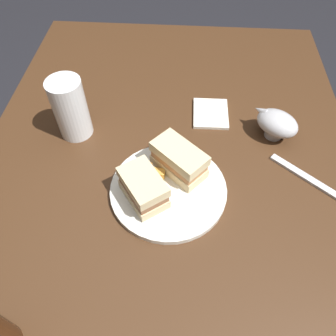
{
  "coord_description": "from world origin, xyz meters",
  "views": [
    {
      "loc": [
        -0.48,
        -0.03,
        1.34
      ],
      "look_at": [
        -0.04,
        -0.0,
        0.77
      ],
      "focal_mm": 34.93,
      "sensor_mm": 36.0,
      "label": 1
    }
  ],
  "objects": [
    {
      "name": "napkin",
      "position": [
        0.17,
        -0.1,
        0.74
      ],
      "size": [
        0.11,
        0.09,
        0.01
      ],
      "primitive_type": "cube",
      "rotation": [
        0.0,
        0.0,
        0.01
      ],
      "color": "silver",
      "rests_on": "dining_table"
    },
    {
      "name": "potato_wedge_back",
      "position": [
        -0.01,
        0.01,
        0.76
      ],
      "size": [
        0.04,
        0.03,
        0.02
      ],
      "primitive_type": "cube",
      "rotation": [
        0.0,
        0.0,
        6.11
      ],
      "color": "#AD702D",
      "rests_on": "plate"
    },
    {
      "name": "potato_wedge_middle",
      "position": [
        -0.07,
        0.05,
        0.76
      ],
      "size": [
        0.05,
        0.03,
        0.02
      ],
      "primitive_type": "cube",
      "rotation": [
        0.0,
        0.0,
        3.11
      ],
      "color": "#AD702D",
      "rests_on": "plate"
    },
    {
      "name": "potato_wedge_left_edge",
      "position": [
        -0.08,
        0.02,
        0.76
      ],
      "size": [
        0.05,
        0.03,
        0.02
      ],
      "primitive_type": "cube",
      "rotation": [
        0.0,
        0.0,
        3.43
      ],
      "color": "#AD702D",
      "rests_on": "plate"
    },
    {
      "name": "gravy_boat",
      "position": [
        0.1,
        -0.26,
        0.78
      ],
      "size": [
        0.12,
        0.13,
        0.07
      ],
      "color": "#B7B7BC",
      "rests_on": "dining_table"
    },
    {
      "name": "potato_wedge_front",
      "position": [
        -0.06,
        0.04,
        0.76
      ],
      "size": [
        0.05,
        0.02,
        0.02
      ],
      "primitive_type": "cube",
      "rotation": [
        0.0,
        0.0,
        6.2
      ],
      "color": "#AD702D",
      "rests_on": "plate"
    },
    {
      "name": "sandwich_half_left",
      "position": [
        -0.03,
        -0.03,
        0.79
      ],
      "size": [
        0.13,
        0.13,
        0.07
      ],
      "color": "beige",
      "rests_on": "plate"
    },
    {
      "name": "potato_wedge_right_edge",
      "position": [
        -0.05,
        0.02,
        0.76
      ],
      "size": [
        0.02,
        0.04,
        0.02
      ],
      "primitive_type": "cube",
      "rotation": [
        0.0,
        0.0,
        1.45
      ],
      "color": "gold",
      "rests_on": "plate"
    },
    {
      "name": "pint_glass",
      "position": [
        0.08,
        0.23,
        0.81
      ],
      "size": [
        0.08,
        0.08,
        0.15
      ],
      "color": "white",
      "rests_on": "dining_table"
    },
    {
      "name": "ground_plane",
      "position": [
        0.0,
        0.0,
        0.0
      ],
      "size": [
        6.0,
        6.0,
        0.0
      ],
      "primitive_type": "plane",
      "color": "black"
    },
    {
      "name": "fork",
      "position": [
        -0.03,
        -0.31,
        0.74
      ],
      "size": [
        0.13,
        0.15,
        0.01
      ],
      "primitive_type": "cube",
      "rotation": [
        0.0,
        0.0,
        0.88
      ],
      "color": "silver",
      "rests_on": "dining_table"
    },
    {
      "name": "sandwich_half_right",
      "position": [
        -0.11,
        0.04,
        0.79
      ],
      "size": [
        0.12,
        0.12,
        0.06
      ],
      "color": "beige",
      "rests_on": "plate"
    },
    {
      "name": "dining_table",
      "position": [
        0.0,
        0.0,
        0.37
      ],
      "size": [
        1.23,
        0.9,
        0.74
      ],
      "primitive_type": "cube",
      "color": "#422816",
      "rests_on": "ground"
    },
    {
      "name": "plate",
      "position": [
        -0.08,
        -0.01,
        0.75
      ],
      "size": [
        0.25,
        0.25,
        0.01
      ],
      "primitive_type": "cylinder",
      "color": "silver",
      "rests_on": "dining_table"
    }
  ]
}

